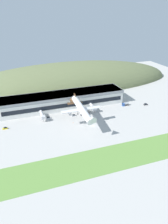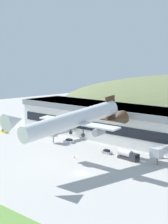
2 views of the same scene
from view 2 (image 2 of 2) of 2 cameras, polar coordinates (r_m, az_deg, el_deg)
ground_plane at (r=109.61m, az=-0.32°, el=-9.31°), size 366.65×366.65×0.00m
terminal_building at (r=148.73m, az=7.90°, el=-1.66°), size 116.37×22.97×13.62m
jetway_0 at (r=150.59m, az=-3.49°, el=-2.91°), size 3.38×14.18×5.43m
jetway_1 at (r=122.07m, az=11.99°, el=-5.72°), size 3.38×12.22×5.43m
cargo_airplane at (r=115.17m, az=-1.42°, el=-1.22°), size 32.12×50.09×11.47m
service_car_0 at (r=147.66m, az=-2.32°, el=-4.44°), size 4.10×2.03×1.60m
service_car_1 at (r=131.10m, az=3.51°, el=-6.11°), size 3.66×1.71×1.47m
service_car_3 at (r=170.90m, az=-12.02°, el=-2.87°), size 3.90×1.77×1.60m
fuel_truck at (r=124.10m, az=6.72°, el=-6.56°), size 8.02×2.89×3.18m
traffic_cone_0 at (r=125.76m, az=-1.43°, el=-6.87°), size 0.52×0.52×0.58m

